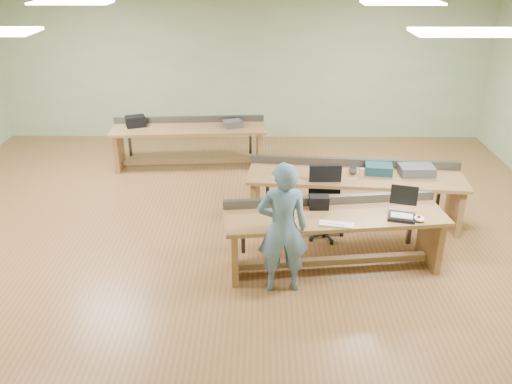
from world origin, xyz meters
TOP-DOWN VIEW (x-y plane):
  - floor at (0.00, 0.00)m, footprint 10.00×10.00m
  - ceiling at (0.00, 0.00)m, footprint 10.00×10.00m
  - wall_back at (0.00, 4.00)m, footprint 10.00×0.04m
  - wall_front at (0.00, -4.00)m, footprint 10.00×0.04m
  - fluor_panels at (0.00, 0.00)m, footprint 6.20×3.50m
  - workbench_front at (1.30, -1.15)m, footprint 2.79×1.04m
  - workbench_mid at (1.75, 0.12)m, footprint 3.15×1.10m
  - workbench_back at (-0.93, 2.32)m, footprint 2.82×0.93m
  - person at (0.63, -1.64)m, footprint 0.62×0.43m
  - laptop_base at (2.09, -1.26)m, footprint 0.38×0.34m
  - laptop_screen at (2.12, -1.14)m, footprint 0.31×0.10m
  - keyboard at (1.28, -1.45)m, footprint 0.42×0.21m
  - trackball_mouse at (2.28, -1.33)m, footprint 0.14×0.16m
  - camera_bag at (1.11, -0.99)m, footprint 0.24×0.16m
  - task_chair at (1.28, -0.32)m, footprint 0.55×0.55m
  - parts_bin_teal at (2.09, 0.16)m, footprint 0.41×0.33m
  - parts_bin_grey at (2.62, 0.12)m, footprint 0.49×0.32m
  - mug at (1.71, 0.13)m, footprint 0.14×0.14m
  - drinks_can at (1.82, 0.00)m, footprint 0.09×0.09m
  - storage_box_back at (-1.90, 2.34)m, footprint 0.40×0.35m
  - tray_back at (-0.13, 2.31)m, footprint 0.38×0.33m

SIDE VIEW (x-z plane):
  - floor at x=0.00m, z-range 0.00..0.00m
  - task_chair at x=1.28m, z-range -0.13..0.86m
  - workbench_front at x=1.30m, z-range 0.12..0.98m
  - workbench_back at x=-0.93m, z-range 0.12..0.98m
  - workbench_mid at x=1.75m, z-range 0.13..0.99m
  - keyboard at x=1.28m, z-range 0.75..0.77m
  - laptop_base at x=2.09m, z-range 0.75..0.79m
  - trackball_mouse at x=2.28m, z-range 0.75..0.81m
  - mug at x=1.71m, z-range 0.75..0.84m
  - person at x=0.63m, z-range 0.00..1.62m
  - tray_back at x=-0.13m, z-range 0.75..0.87m
  - parts_bin_teal at x=2.09m, z-range 0.75..0.88m
  - drinks_can at x=1.82m, z-range 0.75..0.88m
  - parts_bin_grey at x=2.62m, z-range 0.75..0.88m
  - camera_bag at x=1.11m, z-range 0.75..0.92m
  - storage_box_back at x=-1.90m, z-range 0.75..0.94m
  - laptop_screen at x=2.12m, z-range 0.88..1.13m
  - wall_back at x=0.00m, z-range 0.00..3.00m
  - wall_front at x=0.00m, z-range 0.00..3.00m
  - fluor_panels at x=0.00m, z-range 2.96..2.99m
  - ceiling at x=0.00m, z-range 3.00..3.00m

